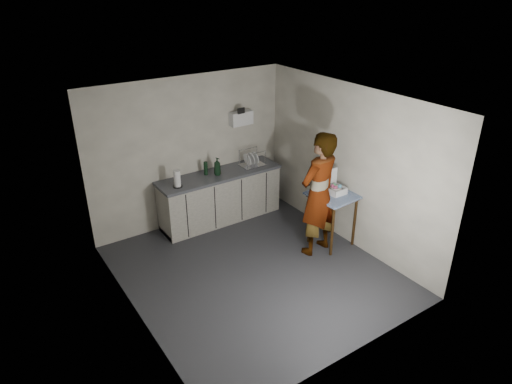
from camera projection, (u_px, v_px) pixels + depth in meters
ground at (255, 271)px, 6.88m from camera, size 4.00×4.00×0.00m
wall_back at (190, 152)px, 7.80m from camera, size 3.60×0.02×2.60m
wall_right at (348, 166)px, 7.22m from camera, size 0.02×4.00×2.60m
wall_left at (129, 231)px, 5.41m from camera, size 0.02×4.00×2.60m
ceiling at (254, 102)px, 5.75m from camera, size 3.60×4.00×0.01m
kitchen_counter at (220, 198)px, 8.17m from camera, size 2.24×0.62×0.91m
wall_shelf at (241, 118)px, 8.06m from camera, size 0.42×0.18×0.37m
side_table at (333, 200)px, 7.27m from camera, size 0.75×0.75×0.91m
standing_man at (319, 194)px, 6.99m from camera, size 0.80×0.59×2.00m
soap_bottle at (217, 166)px, 7.83m from camera, size 0.15×0.15×0.31m
soda_can at (218, 170)px, 7.94m from camera, size 0.07×0.07×0.13m
dark_bottle at (206, 168)px, 7.85m from camera, size 0.07×0.07×0.23m
paper_towel at (177, 179)px, 7.39m from camera, size 0.16×0.16×0.29m
dish_rack at (252, 162)px, 8.25m from camera, size 0.42×0.32×0.30m
bakery_box at (335, 188)px, 7.22m from camera, size 0.27×0.28×0.37m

